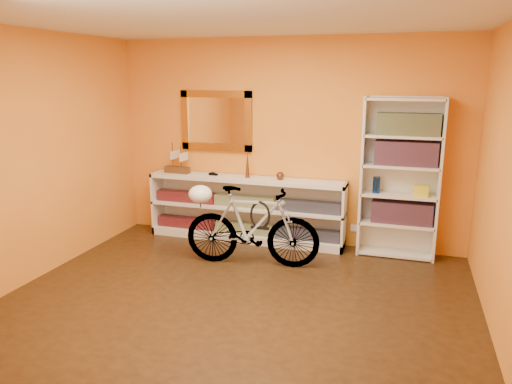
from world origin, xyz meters
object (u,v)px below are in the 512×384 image
(bookcase, at_px, (400,179))
(bicycle, at_px, (252,226))
(helmet, at_px, (200,194))
(console_unit, at_px, (245,209))

(bookcase, height_order, bicycle, bookcase)
(bookcase, xyz_separation_m, helmet, (-2.16, -0.89, -0.14))
(console_unit, distance_m, bicycle, 0.87)
(console_unit, bearing_deg, bicycle, -66.23)
(console_unit, xyz_separation_m, bookcase, (1.91, 0.03, 0.52))
(console_unit, distance_m, bookcase, 1.98)
(console_unit, height_order, helmet, helmet)
(console_unit, height_order, bookcase, bookcase)
(helmet, bearing_deg, console_unit, 74.16)
(bicycle, xyz_separation_m, helmet, (-0.60, -0.07, 0.35))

